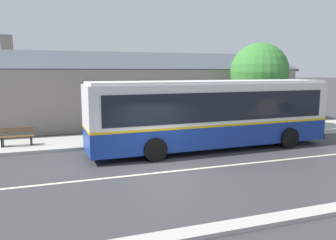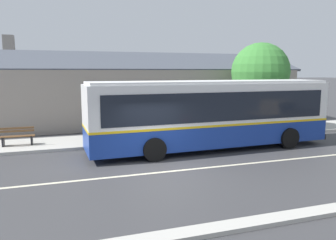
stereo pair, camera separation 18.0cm
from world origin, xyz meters
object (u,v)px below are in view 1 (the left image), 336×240
(bench_down_street, at_px, (110,133))
(transit_bus, at_px, (211,113))
(bench_by_building, at_px, (17,138))
(street_tree_primary, at_px, (259,74))

(bench_down_street, bearing_deg, transit_bus, -28.32)
(bench_by_building, height_order, bench_down_street, same)
(bench_by_building, xyz_separation_m, street_tree_primary, (14.15, 0.89, 3.02))
(transit_bus, height_order, bench_down_street, transit_bus)
(transit_bus, distance_m, street_tree_primary, 6.72)
(bench_by_building, distance_m, bench_down_street, 4.42)
(bench_down_street, bearing_deg, bench_by_building, 173.78)
(bench_down_street, relative_size, street_tree_primary, 0.33)
(bench_down_street, bearing_deg, street_tree_primary, 7.99)
(transit_bus, relative_size, street_tree_primary, 2.17)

